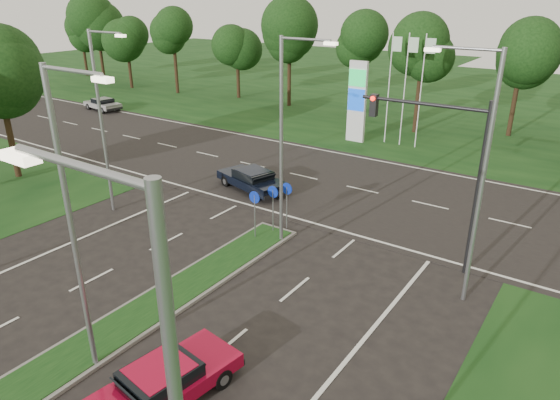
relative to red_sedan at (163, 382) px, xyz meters
The scene contains 14 objects.
verge_far 48.92m from the red_sedan, 94.20° to the left, with size 160.00×50.00×0.02m, color #113311.
cross_road 18.15m from the red_sedan, 101.38° to the left, with size 160.00×12.00×0.02m, color black.
median_kerb 4.25m from the red_sedan, 148.26° to the right, with size 2.00×26.00×0.12m, color slate.
streetlight_median_near 5.14m from the red_sedan, behind, with size 2.53×0.22×9.00m.
streetlight_median_far 11.05m from the red_sedan, 104.77° to the left, with size 2.53×0.22×9.00m.
streetlight_left_far 14.88m from the red_sedan, 146.76° to the left, with size 2.53×0.22×9.00m.
streetlight_right_far 11.94m from the red_sedan, 61.93° to the left, with size 2.53×0.22×9.00m.
traffic_signal 12.96m from the red_sedan, 72.97° to the left, with size 5.10×0.42×7.00m.
median_signs 10.85m from the red_sedan, 109.37° to the left, with size 1.16×1.76×2.38m.
gas_pylon 27.94m from the red_sedan, 105.35° to the left, with size 5.80×1.26×8.00m.
treeline_far 34.46m from the red_sedan, 95.89° to the left, with size 6.00×6.00×9.90m.
red_sedan is the anchor object (origin of this frame).
navy_sedan 16.15m from the red_sedan, 118.77° to the left, with size 4.89×3.06×1.25m.
far_car_a 39.76m from the red_sedan, 145.04° to the left, with size 4.25×2.19×1.17m.
Camera 1 is at (12.29, -0.78, 10.51)m, focal length 32.00 mm.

